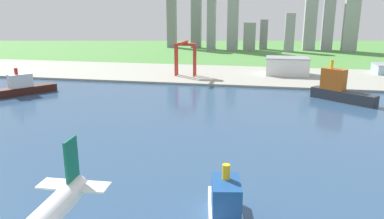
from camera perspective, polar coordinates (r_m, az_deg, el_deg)
The scene contains 9 objects.
ground_plane at distance 270.89m, azimuth 4.38°, elevation -1.47°, with size 2400.00×2400.00×0.00m, color #4B873E.
water_bay at distance 214.53m, azimuth 2.32°, elevation -5.92°, with size 840.00×360.00×0.15m, color #2D4C70.
industrial_pier at distance 455.28m, azimuth 7.44°, elevation 5.35°, with size 840.00×140.00×2.50m, color #98998C.
ferry_boat at distance 135.90m, azimuth 5.31°, elevation -15.95°, with size 19.39×45.35×24.21m.
container_barge at distance 347.87m, azimuth 22.05°, elevation 2.89°, with size 52.15×44.14×35.51m.
cargo_ship at distance 384.61m, azimuth -24.80°, elevation 3.23°, with size 43.45×53.34×25.79m.
port_crane_red at distance 435.37m, azimuth -1.08°, elevation 9.14°, with size 24.91×40.72×41.29m.
warehouse_main at distance 462.12m, azimuth 14.63°, elevation 6.62°, with size 50.75×35.33×21.02m.
distant_skyline at distance 784.03m, azimuth 10.81°, elevation 13.40°, with size 391.37×68.16×156.13m.
Camera 1 is at (31.63, 42.13, 76.69)m, focal length 34.12 mm.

